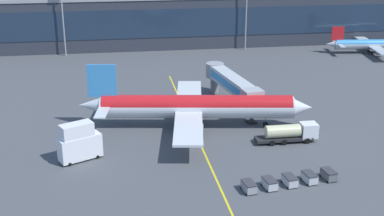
{
  "coord_description": "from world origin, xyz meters",
  "views": [
    {
      "loc": [
        -11.69,
        -81.87,
        36.66
      ],
      "look_at": [
        1.22,
        6.07,
        4.5
      ],
      "focal_mm": 49.28,
      "sensor_mm": 36.0,
      "label": 1
    }
  ],
  "objects_px": {
    "baggage_cart_0": "(249,187)",
    "main_airliner": "(195,107)",
    "baggage_cart_3": "(309,177)",
    "commuter_jet_far": "(375,44)",
    "baggage_cart_1": "(269,183)",
    "baggage_cart_2": "(290,180)",
    "catering_lift": "(79,142)",
    "baggage_cart_4": "(329,175)",
    "fuel_tanker": "(291,132)"
  },
  "relations": [
    {
      "from": "baggage_cart_3",
      "to": "baggage_cart_4",
      "type": "relative_size",
      "value": 1.0
    },
    {
      "from": "main_airliner",
      "to": "catering_lift",
      "type": "distance_m",
      "value": 23.47
    },
    {
      "from": "baggage_cart_2",
      "to": "baggage_cart_3",
      "type": "bearing_deg",
      "value": 8.64
    },
    {
      "from": "baggage_cart_1",
      "to": "baggage_cart_3",
      "type": "distance_m",
      "value": 6.4
    },
    {
      "from": "baggage_cart_3",
      "to": "baggage_cart_0",
      "type": "bearing_deg",
      "value": -171.36
    },
    {
      "from": "catering_lift",
      "to": "commuter_jet_far",
      "type": "relative_size",
      "value": 0.25
    },
    {
      "from": "main_airliner",
      "to": "baggage_cart_4",
      "type": "height_order",
      "value": "main_airliner"
    },
    {
      "from": "catering_lift",
      "to": "baggage_cart_0",
      "type": "height_order",
      "value": "catering_lift"
    },
    {
      "from": "main_airliner",
      "to": "commuter_jet_far",
      "type": "bearing_deg",
      "value": 39.21
    },
    {
      "from": "baggage_cart_1",
      "to": "commuter_jet_far",
      "type": "height_order",
      "value": "commuter_jet_far"
    },
    {
      "from": "baggage_cart_0",
      "to": "baggage_cart_3",
      "type": "relative_size",
      "value": 1.0
    },
    {
      "from": "baggage_cart_2",
      "to": "commuter_jet_far",
      "type": "bearing_deg",
      "value": 55.93
    },
    {
      "from": "main_airliner",
      "to": "baggage_cart_1",
      "type": "bearing_deg",
      "value": -74.53
    },
    {
      "from": "baggage_cart_0",
      "to": "baggage_cart_1",
      "type": "relative_size",
      "value": 1.0
    },
    {
      "from": "fuel_tanker",
      "to": "baggage_cart_2",
      "type": "xyz_separation_m",
      "value": [
        -5.14,
        -15.23,
        -0.96
      ]
    },
    {
      "from": "fuel_tanker",
      "to": "commuter_jet_far",
      "type": "distance_m",
      "value": 72.9
    },
    {
      "from": "baggage_cart_2",
      "to": "baggage_cart_3",
      "type": "height_order",
      "value": "same"
    },
    {
      "from": "baggage_cart_3",
      "to": "commuter_jet_far",
      "type": "xyz_separation_m",
      "value": [
        46.29,
        72.63,
        1.81
      ]
    },
    {
      "from": "catering_lift",
      "to": "commuter_jet_far",
      "type": "xyz_separation_m",
      "value": [
        80.03,
        59.98,
        -0.47
      ]
    },
    {
      "from": "catering_lift",
      "to": "baggage_cart_4",
      "type": "distance_m",
      "value": 38.93
    },
    {
      "from": "catering_lift",
      "to": "baggage_cart_4",
      "type": "xyz_separation_m",
      "value": [
        36.9,
        -12.17,
        -2.28
      ]
    },
    {
      "from": "baggage_cart_1",
      "to": "baggage_cart_2",
      "type": "height_order",
      "value": "same"
    },
    {
      "from": "baggage_cart_0",
      "to": "main_airliner",
      "type": "bearing_deg",
      "value": 98.39
    },
    {
      "from": "baggage_cart_3",
      "to": "baggage_cart_2",
      "type": "bearing_deg",
      "value": -171.36
    },
    {
      "from": "baggage_cart_0",
      "to": "baggage_cart_4",
      "type": "bearing_deg",
      "value": 8.64
    },
    {
      "from": "baggage_cart_3",
      "to": "commuter_jet_far",
      "type": "relative_size",
      "value": 0.1
    },
    {
      "from": "main_airliner",
      "to": "baggage_cart_2",
      "type": "relative_size",
      "value": 15.09
    },
    {
      "from": "main_airliner",
      "to": "baggage_cart_2",
      "type": "bearing_deg",
      "value": -67.65
    },
    {
      "from": "main_airliner",
      "to": "baggage_cart_1",
      "type": "distance_m",
      "value": 26.16
    },
    {
      "from": "baggage_cart_1",
      "to": "baggage_cart_4",
      "type": "relative_size",
      "value": 1.0
    },
    {
      "from": "baggage_cart_1",
      "to": "commuter_jet_far",
      "type": "xyz_separation_m",
      "value": [
        52.62,
        73.59,
        1.81
      ]
    },
    {
      "from": "fuel_tanker",
      "to": "catering_lift",
      "type": "bearing_deg",
      "value": -176.63
    },
    {
      "from": "baggage_cart_2",
      "to": "commuter_jet_far",
      "type": "relative_size",
      "value": 0.1
    },
    {
      "from": "main_airliner",
      "to": "baggage_cart_0",
      "type": "height_order",
      "value": "main_airliner"
    },
    {
      "from": "commuter_jet_far",
      "to": "baggage_cart_2",
      "type": "bearing_deg",
      "value": -124.07
    },
    {
      "from": "catering_lift",
      "to": "baggage_cart_0",
      "type": "bearing_deg",
      "value": -30.16
    },
    {
      "from": "baggage_cart_3",
      "to": "commuter_jet_far",
      "type": "distance_m",
      "value": 86.15
    },
    {
      "from": "catering_lift",
      "to": "baggage_cart_3",
      "type": "xyz_separation_m",
      "value": [
        33.74,
        -12.65,
        -2.28
      ]
    },
    {
      "from": "baggage_cart_2",
      "to": "baggage_cart_3",
      "type": "xyz_separation_m",
      "value": [
        3.16,
        0.48,
        0.0
      ]
    },
    {
      "from": "catering_lift",
      "to": "baggage_cart_1",
      "type": "xyz_separation_m",
      "value": [
        27.41,
        -13.61,
        -2.28
      ]
    },
    {
      "from": "catering_lift",
      "to": "baggage_cart_4",
      "type": "relative_size",
      "value": 2.52
    },
    {
      "from": "baggage_cart_2",
      "to": "baggage_cart_4",
      "type": "xyz_separation_m",
      "value": [
        6.33,
        0.96,
        0.0
      ]
    },
    {
      "from": "baggage_cart_4",
      "to": "commuter_jet_far",
      "type": "distance_m",
      "value": 84.07
    },
    {
      "from": "fuel_tanker",
      "to": "baggage_cart_3",
      "type": "height_order",
      "value": "fuel_tanker"
    },
    {
      "from": "baggage_cart_2",
      "to": "baggage_cart_3",
      "type": "distance_m",
      "value": 3.2
    },
    {
      "from": "baggage_cart_3",
      "to": "baggage_cart_4",
      "type": "distance_m",
      "value": 3.2
    },
    {
      "from": "fuel_tanker",
      "to": "baggage_cart_0",
      "type": "relative_size",
      "value": 3.79
    },
    {
      "from": "baggage_cart_0",
      "to": "baggage_cart_4",
      "type": "distance_m",
      "value": 12.8
    },
    {
      "from": "baggage_cart_1",
      "to": "commuter_jet_far",
      "type": "relative_size",
      "value": 0.1
    },
    {
      "from": "commuter_jet_far",
      "to": "main_airliner",
      "type": "bearing_deg",
      "value": -140.79
    }
  ]
}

